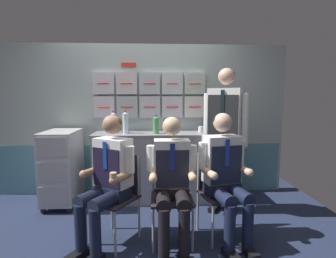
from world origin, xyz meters
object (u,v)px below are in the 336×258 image
sparkling_bottle_green (113,122)px  folding_chair_right (171,187)px  crew_member_by_counter (225,172)px  coffee_cup_spare (201,129)px  crew_member_standing (225,127)px  folding_chair_by_counter (217,183)px  crew_member_left (107,176)px  crew_member_right (172,177)px  folding_chair_left (119,187)px  service_trolley (62,166)px

sparkling_bottle_green → folding_chair_right: bearing=-55.2°
folding_chair_right → crew_member_by_counter: 0.55m
crew_member_by_counter → coffee_cup_spare: (-0.04, 1.14, 0.28)m
crew_member_standing → sparkling_bottle_green: bearing=161.7°
folding_chair_by_counter → crew_member_left: bearing=-169.9°
crew_member_left → crew_member_right: 0.61m
crew_member_right → crew_member_standing: (0.68, 0.73, 0.38)m
folding_chair_right → crew_member_by_counter: crew_member_by_counter is taller
crew_member_right → crew_member_standing: crew_member_standing is taller
folding_chair_by_counter → coffee_cup_spare: coffee_cup_spare is taller
folding_chair_left → crew_member_standing: bearing=24.4°
folding_chair_left → folding_chair_by_counter: bearing=3.3°
crew_member_by_counter → sparkling_bottle_green: size_ratio=4.25×
folding_chair_left → crew_member_left: bearing=-122.5°
crew_member_by_counter → coffee_cup_spare: 1.17m
crew_member_left → crew_member_standing: 1.50m
folding_chair_by_counter → crew_member_by_counter: (0.04, -0.16, 0.17)m
crew_member_right → service_trolley: bearing=142.7°
folding_chair_left → crew_member_left: size_ratio=0.68×
folding_chair_left → folding_chair_by_counter: same height
crew_member_left → folding_chair_by_counter: (1.09, 0.19, -0.16)m
folding_chair_right → crew_member_by_counter: bearing=-8.6°
crew_member_right → crew_member_by_counter: 0.53m
crew_member_by_counter → coffee_cup_spare: bearing=92.1°
coffee_cup_spare → folding_chair_left: bearing=-133.9°
crew_member_by_counter → crew_member_standing: 0.76m
crew_member_by_counter → folding_chair_by_counter: bearing=103.1°
sparkling_bottle_green → crew_member_left: bearing=-84.6°
folding_chair_by_counter → crew_member_standing: 0.75m
folding_chair_left → crew_member_by_counter: 1.06m
sparkling_bottle_green → coffee_cup_spare: (1.20, 0.03, -0.10)m
crew_member_by_counter → crew_member_standing: bearing=75.9°
folding_chair_left → crew_member_left: 0.23m
service_trolley → folding_chair_by_counter: service_trolley is taller
folding_chair_right → crew_member_right: 0.22m
crew_member_left → crew_member_by_counter: crew_member_by_counter is taller
folding_chair_left → crew_member_right: crew_member_right is taller
service_trolley → crew_member_by_counter: size_ratio=0.78×
folding_chair_by_counter → coffee_cup_spare: (-0.00, 0.98, 0.45)m
folding_chair_left → crew_member_right: (0.52, -0.18, 0.15)m
folding_chair_by_counter → crew_member_right: bearing=-153.6°
folding_chair_left → coffee_cup_spare: size_ratio=11.27×
service_trolley → coffee_cup_spare: coffee_cup_spare is taller
folding_chair_by_counter → crew_member_by_counter: 0.23m
service_trolley → crew_member_right: size_ratio=0.80×
crew_member_right → sparkling_bottle_green: bearing=120.9°
crew_member_left → crew_member_by_counter: size_ratio=0.99×
folding_chair_right → sparkling_bottle_green: bearing=124.8°
crew_member_left → folding_chair_right: crew_member_left is taller
crew_member_by_counter → sparkling_bottle_green: 1.70m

